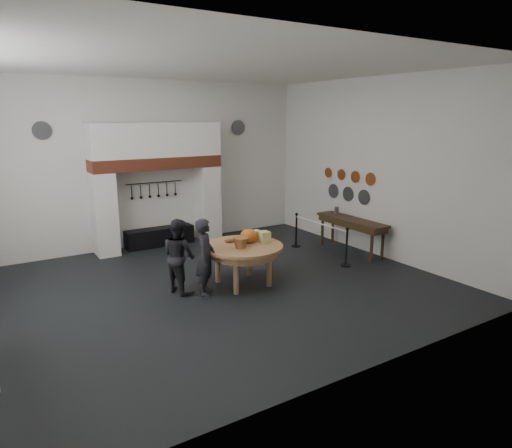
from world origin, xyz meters
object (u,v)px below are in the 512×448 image
visitor_near (205,257)px  iron_range (160,237)px  visitor_far (179,256)px  barrier_post_near (346,248)px  side_table (352,220)px  work_table (243,247)px  barrier_post_far (296,231)px

visitor_near → iron_range: bearing=26.2°
visitor_far → barrier_post_near: 4.09m
iron_range → side_table: 5.29m
visitor_near → side_table: visitor_near is taller
visitor_far → side_table: (4.97, 0.24, 0.10)m
work_table → barrier_post_near: bearing=-5.6°
barrier_post_far → visitor_near: bearing=-153.6°
work_table → visitor_far: (-1.32, 0.33, -0.07)m
work_table → side_table: bearing=8.8°
work_table → visitor_far: 1.36m
visitor_far → side_table: 4.98m
visitor_near → barrier_post_far: bearing=-30.6°
iron_range → work_table: work_table is taller
visitor_far → side_table: size_ratio=0.70×
side_table → barrier_post_far: same height
iron_range → visitor_far: visitor_far is taller
work_table → visitor_near: bearing=-175.5°
visitor_near → side_table: 4.62m
iron_range → work_table: bearing=-83.4°
work_table → visitor_far: size_ratio=1.11×
visitor_near → barrier_post_near: size_ratio=1.74×
work_table → side_table: (3.65, 0.57, 0.03)m
work_table → barrier_post_far: barrier_post_far is taller
work_table → side_table: size_ratio=0.77×
work_table → barrier_post_near: size_ratio=1.89×
visitor_far → iron_range: bearing=-29.0°
iron_range → barrier_post_far: (3.17, -2.11, 0.20)m
side_table → barrier_post_far: bearing=128.7°
iron_range → work_table: 3.92m
iron_range → work_table: size_ratio=1.12×
barrier_post_near → barrier_post_far: 2.00m
side_table → barrier_post_far: size_ratio=2.44×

